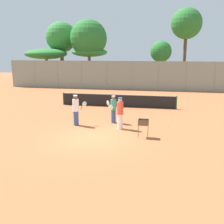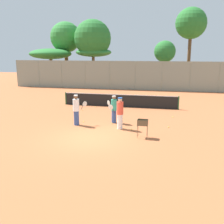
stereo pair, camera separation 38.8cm
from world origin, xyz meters
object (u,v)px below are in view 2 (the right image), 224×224
at_px(player_yellow_shirt, 120,113).
at_px(ball_cart, 142,124).
at_px(tennis_net, 120,100).
at_px(player_red_cap, 76,110).
at_px(player_white_outfit, 114,109).

distance_m(player_yellow_shirt, ball_cart, 2.02).
height_order(tennis_net, player_red_cap, player_red_cap).
xyz_separation_m(player_red_cap, player_yellow_shirt, (2.82, -0.25, -0.01)).
height_order(player_red_cap, ball_cart, player_red_cap).
bearing_deg(ball_cart, player_red_cap, 159.65).
height_order(tennis_net, player_yellow_shirt, player_yellow_shirt).
bearing_deg(player_yellow_shirt, player_red_cap, -6.16).
bearing_deg(player_white_outfit, ball_cart, 167.09).
relative_size(tennis_net, player_white_outfit, 5.45).
distance_m(tennis_net, player_white_outfit, 5.08).
xyz_separation_m(tennis_net, player_red_cap, (-1.61, -6.05, 0.44)).
bearing_deg(tennis_net, ball_cart, -70.62).
relative_size(player_white_outfit, ball_cart, 1.79).
bearing_deg(player_yellow_shirt, player_white_outfit, -64.58).
distance_m(player_white_outfit, ball_cart, 3.37).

